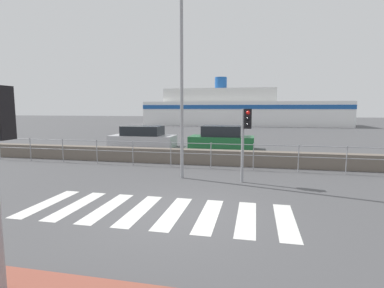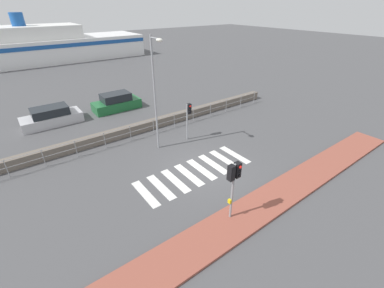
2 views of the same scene
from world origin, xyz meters
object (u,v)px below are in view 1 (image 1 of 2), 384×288
Objects in this scene: parked_car_silver at (143,138)px; parked_car_green at (222,139)px; ferry_boat at (239,110)px; traffic_light_far at (246,129)px; streetlamp at (180,61)px.

parked_car_silver is 1.07× the size of parked_car_green.
parked_car_silver is (-4.86, -27.05, -1.69)m from ferry_boat.
parked_car_green is at bearing -89.03° from ferry_boat.
streetlamp reaches higher than traffic_light_far.
ferry_boat is at bearing 79.81° from parked_car_silver.
streetlamp is at bearing -90.15° from ferry_boat.
traffic_light_far is 8.72m from parked_car_green.
traffic_light_far reaches higher than parked_car_green.
traffic_light_far is at bearing 0.07° from streetlamp.
traffic_light_far is 0.60× the size of parked_car_silver.
ferry_boat reaches higher than parked_car_green.
streetlamp is (-2.33, -0.00, 2.34)m from traffic_light_far.
ferry_boat is 27.54m from parked_car_silver.
streetlamp is 1.72× the size of parked_car_green.
streetlamp is 0.24× the size of ferry_boat.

